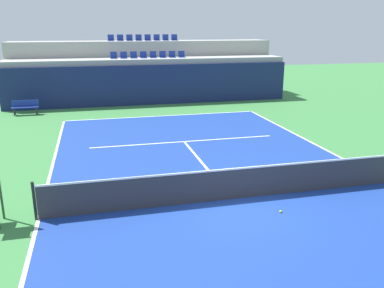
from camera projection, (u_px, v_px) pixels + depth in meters
The scene contains 14 objects.
ground_plane at pixel (232, 199), 11.90m from camera, with size 80.00×80.00×0.00m, color #387A3D.
court_surface at pixel (232, 199), 11.90m from camera, with size 11.00×24.00×0.01m, color navy.
baseline_far at pixel (163, 116), 23.03m from camera, with size 11.00×0.10×0.00m, color white.
sideline_left at pixel (39, 219), 10.64m from camera, with size 0.10×24.00×0.00m, color white.
service_line_far at pixel (184, 142), 17.86m from camera, with size 8.26×0.10×0.00m, color white.
centre_service_line at pixel (203, 164), 14.88m from camera, with size 0.10×6.40×0.00m, color white.
back_wall at pixel (152, 85), 26.18m from camera, with size 18.61×0.30×2.59m, color navy.
stands_tier_lower at pixel (149, 80), 27.39m from camera, with size 18.61×2.40×2.92m, color #9E9E99.
stands_tier_upper at pixel (144, 69), 29.48m from camera, with size 18.61×2.40×3.98m, color #9E9E99.
seating_row_lower at pixel (148, 56), 27.04m from camera, with size 5.06×0.44×0.44m.
seating_row_upper at pixel (143, 39), 28.97m from camera, with size 5.06×0.44×0.44m.
tennis_net at pixel (233, 183), 11.76m from camera, with size 11.08×0.08×1.07m.
player_bench at pixel (25, 106), 23.26m from camera, with size 1.50×0.40×0.85m.
tennis_ball_2 at pixel (281, 211), 11.01m from camera, with size 0.07×0.07×0.07m, color #CCE033.
Camera 1 is at (-3.82, -10.35, 4.92)m, focal length 37.43 mm.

